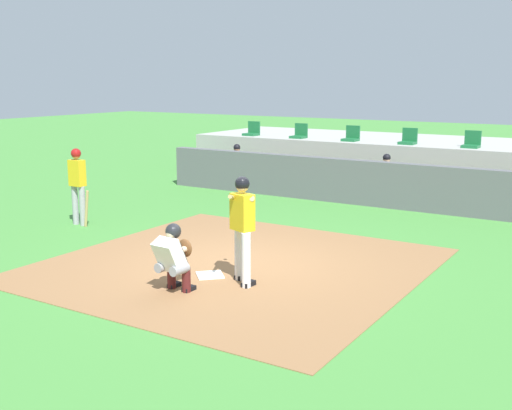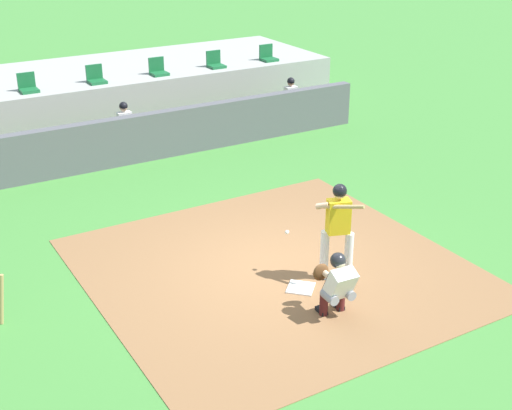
# 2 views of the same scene
# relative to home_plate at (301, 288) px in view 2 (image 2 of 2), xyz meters

# --- Properties ---
(ground_plane) EXTENTS (80.00, 80.00, 0.00)m
(ground_plane) POSITION_rel_home_plate_xyz_m (0.00, 0.80, -0.02)
(ground_plane) COLOR #428438
(dirt_infield) EXTENTS (6.40, 6.40, 0.01)m
(dirt_infield) POSITION_rel_home_plate_xyz_m (0.00, 0.80, -0.02)
(dirt_infield) COLOR olive
(dirt_infield) RESTS_ON ground
(home_plate) EXTENTS (0.62, 0.62, 0.02)m
(home_plate) POSITION_rel_home_plate_xyz_m (0.00, 0.00, 0.00)
(home_plate) COLOR white
(home_plate) RESTS_ON dirt_infield
(batter_at_plate) EXTENTS (0.59, 0.87, 1.80)m
(batter_at_plate) POSITION_rel_home_plate_xyz_m (0.69, -0.04, 1.01)
(batter_at_plate) COLOR silver
(batter_at_plate) RESTS_ON ground
(catcher_crouched) EXTENTS (0.50, 1.93, 1.13)m
(catcher_crouched) POSITION_rel_home_plate_xyz_m (0.01, -0.96, 0.58)
(catcher_crouched) COLOR gray
(catcher_crouched) RESTS_ON ground
(dugout_wall) EXTENTS (13.00, 0.30, 1.20)m
(dugout_wall) POSITION_rel_home_plate_xyz_m (0.00, 7.30, 0.58)
(dugout_wall) COLOR #59595E
(dugout_wall) RESTS_ON ground
(dugout_bench) EXTENTS (11.80, 0.44, 0.45)m
(dugout_bench) POSITION_rel_home_plate_xyz_m (0.00, 8.30, 0.20)
(dugout_bench) COLOR olive
(dugout_bench) RESTS_ON ground
(dugout_player_1) EXTENTS (0.49, 0.70, 1.30)m
(dugout_player_1) POSITION_rel_home_plate_xyz_m (0.05, 8.14, 0.65)
(dugout_player_1) COLOR #939399
(dugout_player_1) RESTS_ON ground
(dugout_player_2) EXTENTS (0.49, 0.70, 1.30)m
(dugout_player_2) POSITION_rel_home_plate_xyz_m (5.19, 8.14, 0.65)
(dugout_player_2) COLOR #939399
(dugout_player_2) RESTS_ON ground
(stands_platform) EXTENTS (15.00, 4.40, 1.40)m
(stands_platform) POSITION_rel_home_plate_xyz_m (0.00, 11.70, 0.68)
(stands_platform) COLOR #9E9E99
(stands_platform) RESTS_ON ground
(stadium_seat_2) EXTENTS (0.46, 0.46, 0.48)m
(stadium_seat_2) POSITION_rel_home_plate_xyz_m (-1.86, 10.18, 1.51)
(stadium_seat_2) COLOR #196033
(stadium_seat_2) RESTS_ON stands_platform
(stadium_seat_3) EXTENTS (0.46, 0.46, 0.48)m
(stadium_seat_3) POSITION_rel_home_plate_xyz_m (0.00, 10.18, 1.51)
(stadium_seat_3) COLOR #196033
(stadium_seat_3) RESTS_ON stands_platform
(stadium_seat_4) EXTENTS (0.46, 0.46, 0.48)m
(stadium_seat_4) POSITION_rel_home_plate_xyz_m (1.86, 10.18, 1.51)
(stadium_seat_4) COLOR #196033
(stadium_seat_4) RESTS_ON stands_platform
(stadium_seat_5) EXTENTS (0.46, 0.46, 0.48)m
(stadium_seat_5) POSITION_rel_home_plate_xyz_m (3.71, 10.18, 1.51)
(stadium_seat_5) COLOR #196033
(stadium_seat_5) RESTS_ON stands_platform
(stadium_seat_6) EXTENTS (0.46, 0.46, 0.48)m
(stadium_seat_6) POSITION_rel_home_plate_xyz_m (5.57, 10.18, 1.51)
(stadium_seat_6) COLOR #196033
(stadium_seat_6) RESTS_ON stands_platform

